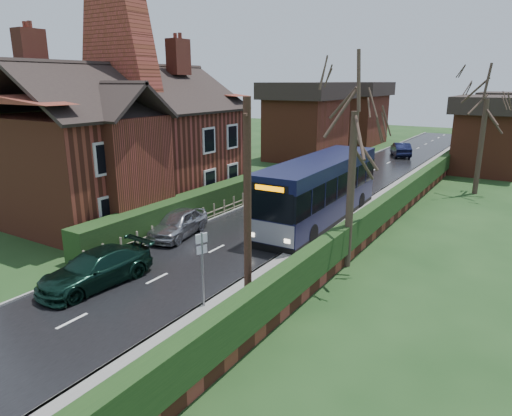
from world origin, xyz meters
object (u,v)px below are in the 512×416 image
Objects in this scene: brick_house at (126,139)px; bus at (319,191)px; car_silver at (178,223)px; telegraph_pole at (248,213)px; bus_stop_sign at (202,260)px; car_green at (96,269)px.

bus is (10.94, 3.96, -2.61)m from brick_house.
brick_house is 3.57× the size of car_silver.
brick_house is at bearing 127.49° from telegraph_pole.
telegraph_pole reaches higher than bus_stop_sign.
telegraph_pole is (13.53, -7.39, -0.68)m from brick_house.
car_green is at bearing -90.09° from car_silver.
bus is at bearing 114.49° from bus_stop_sign.
bus reaches higher than car_green.
brick_house is 15.44m from telegraph_pole.
brick_house reaches higher than bus_stop_sign.
bus is 11.78m from bus_stop_sign.
bus_stop_sign is (6.00, -5.51, 1.18)m from car_silver.
car_silver is at bearing -130.42° from bus.
brick_house is 14.46m from bus_stop_sign.
bus reaches higher than car_silver.
bus_stop_sign is (1.00, -11.74, 0.10)m from bus.
car_silver is at bearing -20.91° from brick_house.
telegraph_pole is (6.40, 1.04, 3.01)m from car_green.
telegraph_pole is at bearing -45.09° from car_silver.
telegraph_pole reaches higher than car_silver.
bus is at bearing 77.33° from car_green.
telegraph_pole reaches higher than bus.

